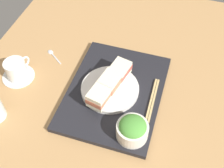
% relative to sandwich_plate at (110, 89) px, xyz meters
% --- Properties ---
extents(ground_plane, '(1.40, 1.00, 0.03)m').
position_rel_sandwich_plate_xyz_m(ground_plane, '(-0.01, 0.03, -0.04)').
color(ground_plane, tan).
extents(serving_tray, '(0.43, 0.33, 0.02)m').
position_rel_sandwich_plate_xyz_m(serving_tray, '(0.01, -0.02, -0.02)').
color(serving_tray, black).
rests_on(serving_tray, ground_plane).
extents(sandwich_plate, '(0.20, 0.20, 0.02)m').
position_rel_sandwich_plate_xyz_m(sandwich_plate, '(0.00, 0.00, 0.00)').
color(sandwich_plate, silver).
rests_on(sandwich_plate, serving_tray).
extents(sandwich_near, '(0.09, 0.07, 0.05)m').
position_rel_sandwich_plate_xyz_m(sandwich_near, '(-0.07, 0.02, 0.04)').
color(sandwich_near, '#EFE5C1').
rests_on(sandwich_near, sandwich_plate).
extents(sandwich_middle, '(0.09, 0.08, 0.06)m').
position_rel_sandwich_plate_xyz_m(sandwich_middle, '(0.00, -0.00, 0.04)').
color(sandwich_middle, '#EFE5C1').
rests_on(sandwich_middle, sandwich_plate).
extents(sandwich_far, '(0.09, 0.08, 0.05)m').
position_rel_sandwich_plate_xyz_m(sandwich_far, '(0.07, -0.02, 0.03)').
color(sandwich_far, '#EFE5C1').
rests_on(sandwich_far, sandwich_plate).
extents(salad_bowl, '(0.10, 0.10, 0.08)m').
position_rel_sandwich_plate_xyz_m(salad_bowl, '(-0.15, -0.12, 0.03)').
color(salad_bowl, silver).
rests_on(salad_bowl, serving_tray).
extents(chopsticks_pair, '(0.19, 0.02, 0.01)m').
position_rel_sandwich_plate_xyz_m(chopsticks_pair, '(0.00, -0.15, -0.01)').
color(chopsticks_pair, tan).
rests_on(chopsticks_pair, serving_tray).
extents(coffee_cup, '(0.13, 0.12, 0.08)m').
position_rel_sandwich_plate_xyz_m(coffee_cup, '(-0.02, 0.35, 0.01)').
color(coffee_cup, white).
rests_on(coffee_cup, ground_plane).
extents(teaspoon, '(0.07, 0.09, 0.01)m').
position_rel_sandwich_plate_xyz_m(teaspoon, '(0.12, 0.29, -0.02)').
color(teaspoon, silver).
rests_on(teaspoon, ground_plane).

